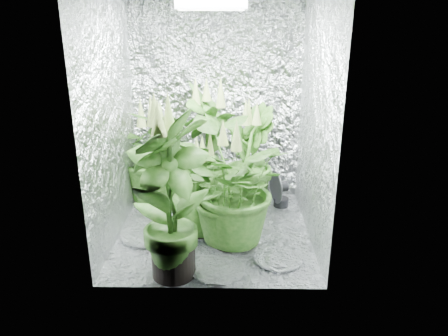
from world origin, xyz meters
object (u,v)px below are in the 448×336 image
at_px(grow_lamp, 212,4).
at_px(plant_d, 198,189).
at_px(plant_b, 208,146).
at_px(circulation_fan, 279,192).
at_px(plant_f, 171,196).
at_px(plant_e, 230,187).
at_px(plant_c, 249,161).
at_px(plant_a, 155,154).

bearing_deg(grow_lamp, plant_d, -176.06).
xyz_separation_m(plant_b, circulation_fan, (0.67, -0.11, -0.42)).
bearing_deg(plant_f, plant_d, 77.79).
height_order(grow_lamp, plant_d, grow_lamp).
distance_m(grow_lamp, circulation_fan, 1.85).
height_order(plant_b, plant_e, plant_b).
bearing_deg(grow_lamp, circulation_fan, 40.88).
distance_m(plant_c, plant_e, 0.66).
xyz_separation_m(plant_c, plant_d, (-0.43, -0.43, -0.10)).
distance_m(plant_a, plant_d, 0.79).
xyz_separation_m(plant_e, plant_f, (-0.40, -0.43, 0.12)).
height_order(plant_c, plant_f, plant_f).
bearing_deg(circulation_fan, grow_lamp, -154.86).
xyz_separation_m(plant_c, plant_f, (-0.56, -1.06, 0.12)).
relative_size(grow_lamp, plant_e, 0.48).
distance_m(plant_d, plant_f, 0.68).
xyz_separation_m(plant_c, plant_e, (-0.17, -0.63, 0.01)).
distance_m(plant_b, plant_d, 0.67).
xyz_separation_m(plant_a, plant_f, (0.32, -1.27, 0.13)).
height_order(plant_b, plant_c, plant_b).
bearing_deg(plant_e, plant_c, 75.02).
distance_m(plant_b, plant_c, 0.44).
bearing_deg(plant_e, plant_d, 141.71).
distance_m(grow_lamp, plant_d, 1.44).
distance_m(grow_lamp, plant_b, 1.40).
bearing_deg(plant_b, plant_d, -94.60).
height_order(plant_a, circulation_fan, plant_a).
xyz_separation_m(plant_e, circulation_fan, (0.46, 0.73, -0.35)).
distance_m(plant_a, plant_b, 0.52).
bearing_deg(plant_f, plant_c, 61.97).
bearing_deg(plant_e, circulation_fan, 57.58).
bearing_deg(plant_c, plant_d, -134.89).
bearing_deg(circulation_fan, plant_f, -142.33).
relative_size(plant_b, circulation_fan, 3.39).
relative_size(grow_lamp, plant_f, 0.38).
bearing_deg(plant_d, plant_a, 125.69).
bearing_deg(plant_b, plant_f, -98.42).
height_order(plant_a, plant_d, plant_a).
height_order(plant_b, plant_d, plant_b).
bearing_deg(plant_b, plant_a, 179.86).
bearing_deg(plant_f, plant_b, 81.58).
relative_size(plant_c, plant_e, 1.02).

